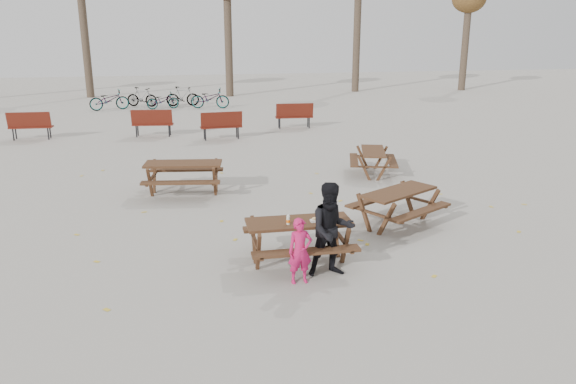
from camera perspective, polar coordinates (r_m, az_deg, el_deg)
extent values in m
plane|color=gray|center=(9.92, 1.09, -7.17)|extent=(80.00, 80.00, 0.00)
cube|color=#3A2215|center=(9.65, 1.12, -3.09)|extent=(1.80, 0.70, 0.05)
cube|color=#3A2215|center=(9.21, 1.88, -6.08)|extent=(1.80, 0.25, 0.05)
cube|color=#3A2215|center=(10.30, 0.42, -3.56)|extent=(1.80, 0.25, 0.05)
cylinder|color=#3A2215|center=(9.39, -3.03, -6.19)|extent=(0.08, 0.08, 0.73)
cylinder|color=#3A2215|center=(9.94, -3.50, -4.87)|extent=(0.08, 0.08, 0.73)
cylinder|color=#3A2215|center=(9.69, 5.84, -5.52)|extent=(0.08, 0.08, 0.73)
cylinder|color=#3A2215|center=(10.22, 4.88, -4.29)|extent=(0.08, 0.08, 0.73)
cube|color=silver|center=(9.60, 2.82, -2.93)|extent=(0.18, 0.11, 0.03)
ellipsoid|color=tan|center=(9.59, 2.83, -2.69)|extent=(0.14, 0.06, 0.05)
cylinder|color=silver|center=(9.45, 0.03, -2.87)|extent=(0.06, 0.06, 0.15)
cylinder|color=#FF660D|center=(9.45, 0.03, -2.97)|extent=(0.07, 0.07, 0.05)
cylinder|color=white|center=(9.42, 0.03, -2.38)|extent=(0.03, 0.03, 0.02)
imported|color=#C31855|center=(8.99, 1.24, -6.02)|extent=(0.41, 0.29, 1.08)
imported|color=black|center=(9.19, 4.47, -3.85)|extent=(0.79, 0.62, 1.59)
imported|color=black|center=(29.24, -17.72, 8.91)|extent=(2.00, 1.12, 0.99)
imported|color=black|center=(30.04, -14.62, 9.33)|extent=(1.68, 1.05, 0.98)
imported|color=black|center=(29.00, -12.61, 9.07)|extent=(1.66, 0.83, 0.83)
imported|color=black|center=(29.78, -10.66, 9.53)|extent=(1.68, 0.51, 1.00)
imported|color=black|center=(28.77, -7.94, 9.43)|extent=(2.01, 1.03, 1.01)
cylinder|color=#382B21|center=(34.78, -19.90, 14.21)|extent=(0.44, 0.44, 6.30)
cylinder|color=#382B21|center=(33.53, -6.07, 14.72)|extent=(0.44, 0.44, 5.95)
cylinder|color=#382B21|center=(36.08, 7.01, 15.37)|extent=(0.44, 0.44, 6.65)
cylinder|color=#382B21|center=(38.34, 17.52, 13.77)|extent=(0.44, 0.44, 5.25)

